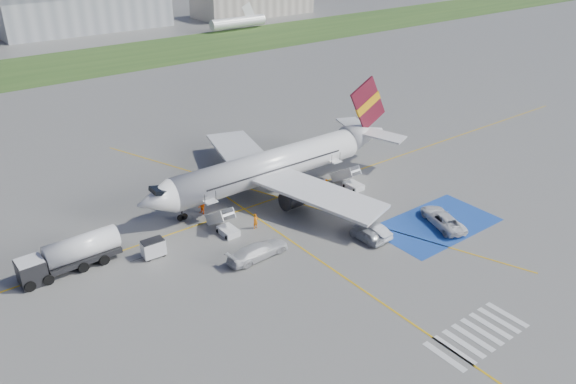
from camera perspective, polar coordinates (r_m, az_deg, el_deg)
name	(u,v)px	position (r m, az deg, el deg)	size (l,w,h in m)	color
ground	(345,238)	(60.43, 5.82, -4.65)	(400.00, 400.00, 0.00)	#60605E
grass_strip	(62,66)	(140.54, -21.98, 11.80)	(400.00, 30.00, 0.01)	#2D4C1E
taxiway_line_main	(278,197)	(68.48, -0.98, -0.54)	(120.00, 0.20, 0.01)	gold
taxiway_line_cross	(380,301)	(51.68, 9.29, -10.91)	(0.20, 60.00, 0.01)	gold
taxiway_line_diag	(278,197)	(68.48, -0.98, -0.54)	(0.20, 60.00, 0.01)	gold
staging_box	(436,224)	(64.74, 14.78, -3.20)	(14.00, 8.00, 0.01)	#1A429F
crosswalk	(477,335)	(50.08, 18.68, -13.57)	(9.00, 4.00, 0.01)	silver
terminal_centre	(84,9)	(182.86, -20.02, 17.06)	(48.00, 18.00, 12.00)	gray
terminal_east	(253,3)	(200.92, -3.57, 18.64)	(40.00, 16.00, 8.00)	gray
airliner	(278,164)	(69.30, -0.98, 2.90)	(36.81, 32.95, 11.92)	silver
airstairs_fwd	(226,227)	(61.17, -6.32, -3.58)	(1.90, 5.20, 3.60)	silver
airstairs_aft	(351,183)	(71.19, 6.44, 0.94)	(1.90, 5.20, 3.60)	silver
fuel_tanker	(71,257)	(58.34, -21.21, -6.17)	(9.61, 2.86, 3.26)	black
gpu_cart	(153,249)	(58.21, -13.52, -5.66)	(2.32, 1.56, 1.89)	silver
belt_loader	(347,141)	(85.01, 5.99, 5.13)	(5.25, 3.07, 1.52)	silver
car_silver_a	(367,235)	(59.91, 8.03, -4.31)	(1.65, 4.09, 1.39)	#B9BCC1
car_silver_b	(373,230)	(60.70, 8.61, -3.88)	(1.54, 4.41, 1.45)	#AAADB1
van_white_a	(443,217)	(64.42, 15.45, -2.45)	(2.40, 5.21, 1.96)	silver
van_white_b	(258,249)	(56.44, -3.05, -5.78)	(2.09, 5.15, 2.02)	silver
crew_fwd	(256,221)	(61.51, -3.31, -2.97)	(0.66, 0.43, 1.81)	orange
crew_nose	(202,207)	(65.09, -8.76, -1.47)	(0.91, 0.71, 1.88)	#FF620D
crew_aft	(326,186)	(69.25, 3.89, 0.59)	(1.12, 0.46, 1.90)	orange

